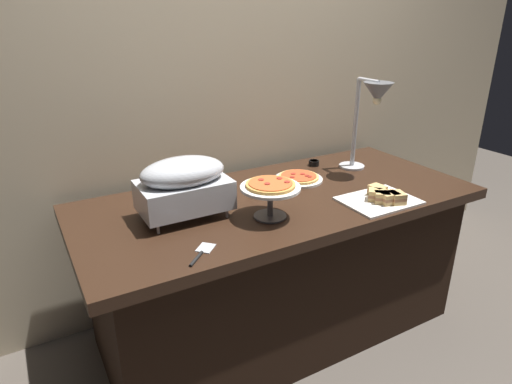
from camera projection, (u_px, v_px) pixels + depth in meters
ground_plane at (277, 327)px, 2.38m from camera, size 8.00×8.00×0.00m
back_wall at (231, 88)px, 2.33m from camera, size 4.40×0.04×2.40m
buffet_table at (279, 265)px, 2.23m from camera, size 1.90×0.84×0.76m
chafing_dish at (184, 184)px, 1.83m from camera, size 0.38×0.23×0.26m
heat_lamp at (373, 102)px, 2.25m from camera, size 0.15×0.29×0.50m
pizza_plate_front at (299, 178)px, 2.29m from camera, size 0.25×0.25×0.03m
pizza_plate_center at (270, 190)px, 1.84m from camera, size 0.25×0.25×0.16m
sandwich_platter at (382, 198)px, 2.02m from camera, size 0.34×0.26×0.06m
sauce_cup_near at (254, 188)px, 2.14m from camera, size 0.07×0.07×0.04m
sauce_cup_far at (314, 163)px, 2.51m from camera, size 0.06×0.06×0.03m
serving_spatula at (201, 253)px, 1.59m from camera, size 0.15×0.14×0.01m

